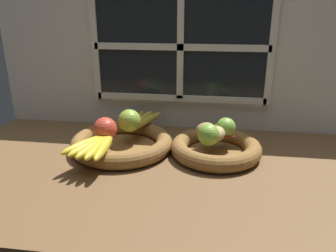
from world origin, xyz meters
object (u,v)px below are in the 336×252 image
apple_red_front (105,129)px  potato_back (223,129)px  apple_green_back (129,121)px  potato_oblong (206,130)px  fruit_bowl_left (122,143)px  fruit_bowl_right (216,148)px  chili_pepper (220,136)px  lime_near (209,134)px  potato_large (217,134)px  banana_bunch_front (96,145)px  banana_bunch_back (140,120)px  lime_far (226,127)px

apple_red_front → potato_back: bearing=13.6°
apple_green_back → potato_oblong: bearing=-2.7°
fruit_bowl_left → fruit_bowl_right: (30.69, 0.00, 0.01)cm
chili_pepper → apple_red_front: bearing=-177.7°
potato_back → lime_near: lime_near is taller
lime_near → apple_green_back: bearing=164.0°
potato_large → apple_red_front: bearing=-172.4°
apple_green_back → potato_large: size_ratio=0.92×
banana_bunch_front → banana_bunch_back: size_ratio=0.97×
lime_near → fruit_bowl_right: bearing=56.3°
fruit_bowl_left → apple_green_back: bearing=65.2°
banana_bunch_back → chili_pepper: size_ratio=1.98×
fruit_bowl_right → banana_bunch_back: bearing=155.3°
apple_red_front → potato_oblong: bearing=13.2°
potato_back → lime_near: (-4.37, -7.89, 1.05)cm
apple_red_front → lime_far: bearing=12.5°
fruit_bowl_left → banana_bunch_back: banana_bunch_back is taller
fruit_bowl_left → apple_red_front: apple_red_front is taller
apple_green_back → potato_oblong: (25.46, -1.22, -1.44)cm
fruit_bowl_right → chili_pepper: (1.14, 1.10, 3.81)cm
fruit_bowl_left → potato_oblong: size_ratio=5.04×
potato_large → chili_pepper: size_ratio=0.81×
potato_large → apple_green_back: bearing=172.3°
fruit_bowl_left → chili_pepper: (31.83, 1.10, 3.82)cm
apple_red_front → chili_pepper: bearing=9.1°
fruit_bowl_right → potato_back: 6.83cm
banana_bunch_front → lime_far: bearing=23.3°
fruit_bowl_left → apple_red_front: size_ratio=4.50×
lime_far → potato_large: bearing=-127.9°
potato_back → lime_far: lime_far is taller
potato_large → lime_far: (2.88, 3.70, 0.96)cm
potato_oblong → potato_large: 4.35cm
apple_red_front → chili_pepper: (35.62, 5.71, -2.66)cm
lime_near → potato_back: bearing=61.0°
fruit_bowl_right → potato_large: (0.00, 0.00, 4.95)cm
potato_oblong → lime_near: (0.97, -6.37, 0.97)cm
banana_bunch_back → lime_far: bearing=-16.3°
banana_bunch_front → lime_far: lime_far is taller
banana_bunch_back → apple_green_back: bearing=-101.0°
apple_green_back → chili_pepper: size_ratio=0.75×
fruit_bowl_right → apple_green_back: bearing=172.3°
banana_bunch_back → potato_large: bearing=-24.7°
apple_green_back → banana_bunch_front: apple_green_back is taller
potato_back → potato_large: 4.61cm
potato_back → chili_pepper: size_ratio=0.60×
fruit_bowl_right → potato_back: size_ratio=4.68×
lime_far → chili_pepper: (-1.74, -2.59, -2.11)cm
apple_red_front → banana_bunch_front: 8.25cm
fruit_bowl_right → chili_pepper: bearing=44.1°
apple_red_front → lime_far: (37.36, 8.30, -0.55)cm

